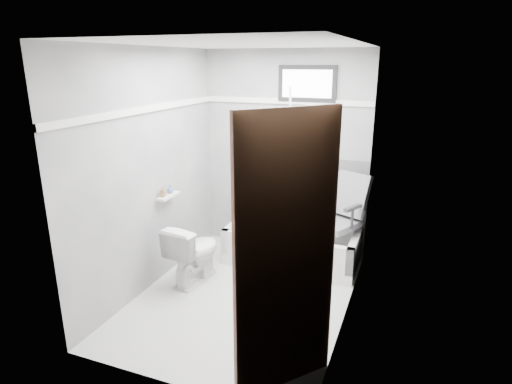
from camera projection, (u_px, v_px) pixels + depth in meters
The scene contains 19 objects.
floor at pixel (243, 297), 4.28m from camera, with size 2.60×2.60×0.00m, color silver.
ceiling at pixel (241, 44), 3.57m from camera, with size 2.60×2.60×0.00m, color silver.
wall_back at pixel (285, 154), 5.08m from camera, with size 2.00×0.02×2.40m, color slate.
wall_front at pixel (165, 232), 2.77m from camera, with size 2.00×0.02×2.40m, color slate.
wall_left at pixel (150, 172), 4.27m from camera, with size 0.02×2.60×2.40m, color slate.
wall_right at pixel (352, 193), 3.58m from camera, with size 0.02×2.60×2.40m, color slate.
bathtub at pixel (292, 245), 4.97m from camera, with size 1.50×0.70×0.42m, color white, non-canonical shape.
office_chair at pixel (333, 217), 4.74m from camera, with size 0.56×0.56×0.97m, color slate, non-canonical shape.
toilet at pixel (194, 252), 4.51m from camera, with size 0.37×0.66×0.65m, color white.
door at pixel (312, 286), 2.51m from camera, with size 0.78×0.78×2.00m, color #542D1F, non-canonical shape.
window at pixel (307, 84), 4.74m from camera, with size 0.66×0.04×0.40m, color black, non-canonical shape.
backerboard at pixel (304, 189), 5.11m from camera, with size 1.50×0.02×0.78m, color #4C4C4F.
trim_back at pixel (285, 101), 4.89m from camera, with size 2.00×0.02×0.06m, color white.
trim_left at pixel (147, 109), 4.08m from camera, with size 0.02×2.60×0.06m, color white.
pole at pixel (292, 172), 4.86m from camera, with size 0.02×0.02×1.95m, color white.
shelf at pixel (168, 196), 4.50m from camera, with size 0.10×0.32×0.03m, color silver.
soap_bottle_a at pixel (163, 192), 4.42m from camera, with size 0.05×0.05×0.11m, color olive.
soap_bottle_b at pixel (170, 189), 4.54m from camera, with size 0.07×0.07×0.09m, color slate.
faucet at pixel (268, 205), 5.32m from camera, with size 0.26×0.10×0.16m, color silver, non-canonical shape.
Camera 1 is at (1.48, -3.48, 2.26)m, focal length 30.00 mm.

